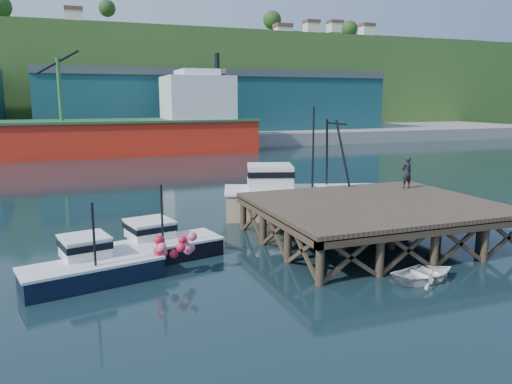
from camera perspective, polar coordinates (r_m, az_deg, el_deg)
name	(u,v)px	position (r m, az deg, el deg)	size (l,w,h in m)	color
ground	(278,252)	(24.85, 2.58, -6.85)	(300.00, 300.00, 0.00)	black
wharf	(377,206)	(26.79, 13.66, -1.56)	(12.00, 10.00, 2.62)	brown
far_quay	(124,135)	(92.47, -14.84, 6.29)	(160.00, 40.00, 2.00)	gray
warehouse_mid	(126,104)	(87.28, -14.67, 9.68)	(28.00, 16.00, 9.00)	#1A4B55
warehouse_right	(289,104)	(95.29, 3.84, 10.05)	(30.00, 16.00, 9.00)	#1A4B55
cargo_ship	(75,131)	(69.90, -19.98, 6.61)	(55.50, 10.00, 13.75)	red
hillside	(108,83)	(122.18, -16.58, 11.88)	(220.00, 50.00, 22.00)	#2D511E
boat_navy	(90,265)	(21.84, -18.40, -7.96)	(5.89, 3.69, 3.49)	black
boat_black	(156,244)	(24.18, -11.33, -5.88)	(6.24, 5.18, 3.66)	black
trawler	(302,194)	(32.04, 5.32, -0.26)	(11.01, 6.69, 6.94)	tan
dinghy	(426,274)	(22.13, 18.82, -8.82)	(2.12, 2.96, 0.61)	silver
dockworker	(407,172)	(31.34, 16.84, 2.16)	(0.70, 0.46, 1.93)	black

